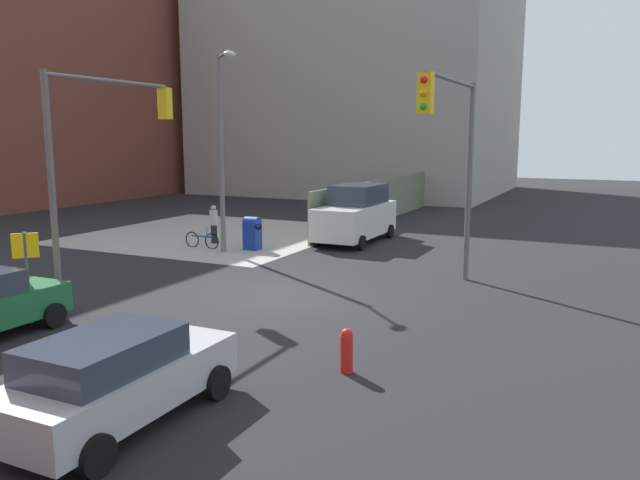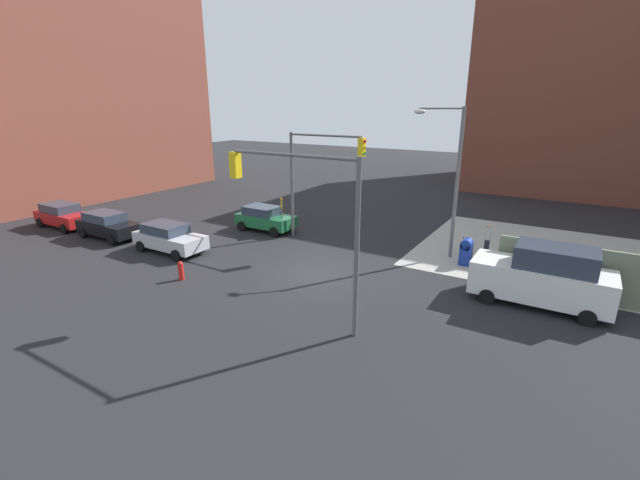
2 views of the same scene
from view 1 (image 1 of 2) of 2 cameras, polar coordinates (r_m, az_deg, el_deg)
name	(u,v)px [view 1 (image 1 of 2)]	position (r m, az deg, el deg)	size (l,w,h in m)	color
ground_plane	(285,295)	(19.18, -3.22, -5.05)	(120.00, 120.00, 0.00)	black
sidewalk_corner	(214,234)	(31.37, -9.71, 0.53)	(12.00, 12.00, 0.01)	#9E9B93
construction_fence	(379,201)	(35.45, 5.42, 3.59)	(17.70, 0.12, 2.40)	slate
building_loft_east	(363,84)	(56.45, 3.96, 14.07)	(20.00, 24.00, 18.72)	#9E9B93
smokestack	(141,77)	(59.28, -16.09, 14.12)	(1.80, 1.80, 19.96)	brown
traffic_signal_nw_corner	(103,143)	(19.20, -19.21, 8.36)	(5.07, 0.36, 6.50)	#59595B
traffic_signal_se_corner	(454,142)	(19.10, 12.19, 8.78)	(5.69, 0.36, 6.50)	#59595B
street_lamp_corner	(222,139)	(25.69, -8.92, 9.13)	(2.10, 1.95, 8.00)	slate
warning_sign_two_way	(26,261)	(17.65, -25.27, -1.78)	(0.48, 0.48, 2.40)	#4C4C4C
mailbox_blue	(252,232)	(26.75, -6.21, 0.73)	(0.56, 0.64, 1.43)	navy
fire_hydrant	(347,350)	(12.96, 2.45, -10.00)	(0.26, 0.26, 0.94)	red
sedan_silver	(117,377)	(11.16, -18.11, -11.79)	(4.36, 2.02, 1.62)	#B7BABF
van_white_delivery	(356,214)	(28.63, 3.31, 2.38)	(5.40, 2.32, 2.62)	white
pedestrian_crossing	(214,224)	(28.55, -9.68, 1.49)	(0.36, 0.36, 1.74)	#B2B2B7
bicycle_leaning_on_fence	(202,240)	(27.55, -10.74, -0.01)	(0.05, 1.75, 0.97)	black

